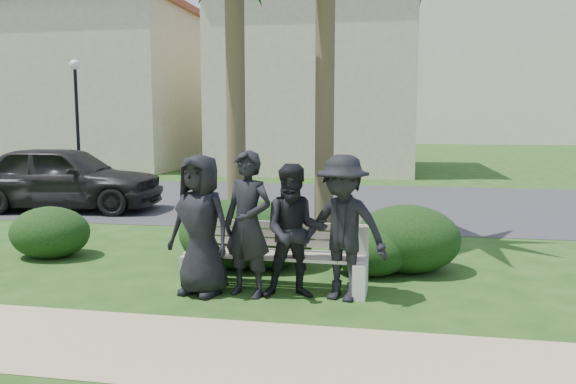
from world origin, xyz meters
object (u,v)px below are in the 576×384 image
Objects in this scene: street_lamp at (76,98)px; man_d at (342,228)px; man_b at (248,224)px; car_a at (64,178)px; man_c at (295,231)px; park_bench at (275,261)px; man_a at (201,225)px.

street_lamp is 16.20m from man_d.
man_b is 8.21m from car_a.
man_d is at bearing -134.35° from car_a.
street_lamp is 2.63× the size of man_c.
man_b reaches higher than car_a.
park_bench is at bearing -50.40° from street_lamp.
man_c is (0.31, -0.30, 0.45)m from park_bench.
man_c is at bearing -159.43° from man_d.
park_bench is at bearing 124.39° from man_c.
man_a is at bearing -156.32° from man_b.
street_lamp is 0.93× the size of car_a.
man_b is at bearing -159.39° from man_d.
street_lamp is 15.52m from man_b.
man_d is at bearing 20.64° from man_a.
street_lamp is at bearing 130.94° from park_bench.
park_bench is 1.34× the size of man_d.
man_b is (9.48, -12.12, -2.05)m from street_lamp.
man_b is (0.59, 0.05, 0.02)m from man_a.
street_lamp is 7.69m from car_a.
street_lamp is at bearing 143.37° from man_a.
man_c is (0.57, 0.03, -0.08)m from man_b.
man_a is at bearing -158.88° from man_d.
man_c is 8.61m from car_a.
man_d is 9.04m from car_a.
car_a is (-6.25, 5.28, 0.42)m from park_bench.
man_b is 0.39× the size of car_a.
park_bench is at bearing -179.53° from man_d.
man_b is at bearing 171.61° from man_c.
man_d is at bearing -8.46° from man_c.
street_lamp is 2.47× the size of man_a.
street_lamp is 2.40× the size of man_b.
man_a is 0.97× the size of man_b.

